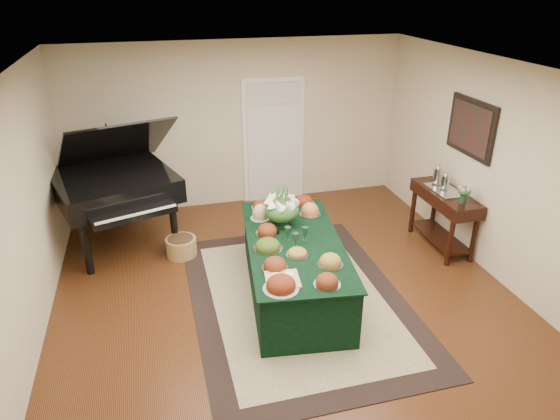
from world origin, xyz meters
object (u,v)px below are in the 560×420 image
object	(u,v)px
buffet_table	(294,267)
floral_centerpiece	(282,206)
grand_piano	(114,182)
mahogany_sideboard	(445,205)

from	to	relation	value
buffet_table	floral_centerpiece	xyz separation A→B (m)	(-0.03, 0.44, 0.62)
buffet_table	floral_centerpiece	distance (m)	0.76
floral_centerpiece	grand_piano	bearing A→B (deg)	144.24
buffet_table	grand_piano	distance (m)	2.89
floral_centerpiece	grand_piano	xyz separation A→B (m)	(-2.05, 1.47, -0.05)
mahogany_sideboard	floral_centerpiece	bearing A→B (deg)	-176.18
buffet_table	mahogany_sideboard	bearing A→B (deg)	14.16
floral_centerpiece	mahogany_sideboard	distance (m)	2.44
floral_centerpiece	grand_piano	distance (m)	2.52
mahogany_sideboard	buffet_table	bearing A→B (deg)	-165.84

